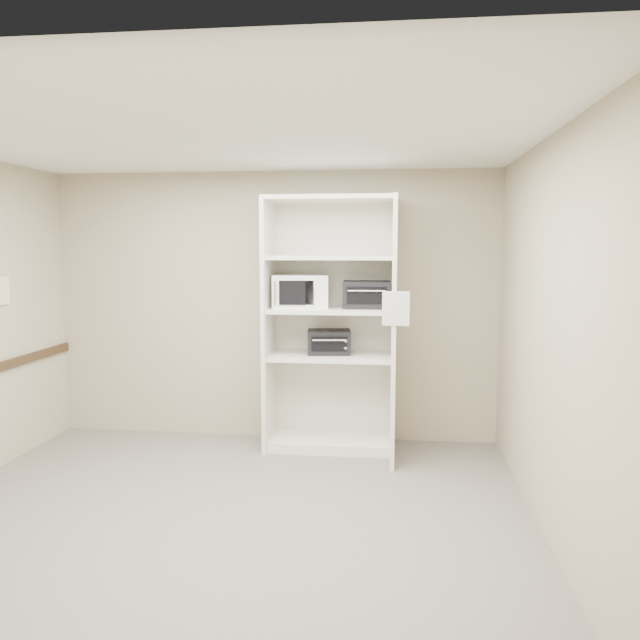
# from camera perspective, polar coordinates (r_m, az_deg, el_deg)

# --- Properties ---
(floor) EXTENTS (4.50, 4.00, 0.01)m
(floor) POSITION_cam_1_polar(r_m,az_deg,el_deg) (4.78, -8.93, -17.42)
(floor) COLOR #645D55
(floor) RESTS_ON ground
(ceiling) EXTENTS (4.50, 4.00, 0.01)m
(ceiling) POSITION_cam_1_polar(r_m,az_deg,el_deg) (4.44, -9.58, 16.36)
(ceiling) COLOR white
(wall_back) EXTENTS (4.50, 0.02, 2.70)m
(wall_back) POSITION_cam_1_polar(r_m,az_deg,el_deg) (6.35, -4.33, 1.25)
(wall_back) COLOR #ABA588
(wall_back) RESTS_ON ground
(wall_front) EXTENTS (4.50, 0.02, 2.70)m
(wall_front) POSITION_cam_1_polar(r_m,az_deg,el_deg) (2.58, -21.50, -7.16)
(wall_front) COLOR #ABA588
(wall_front) RESTS_ON ground
(wall_right) EXTENTS (0.02, 4.00, 2.70)m
(wall_right) POSITION_cam_1_polar(r_m,az_deg,el_deg) (4.37, 20.44, -1.59)
(wall_right) COLOR #ABA588
(wall_right) RESTS_ON ground
(shelving_unit) EXTENTS (1.24, 0.92, 2.42)m
(shelving_unit) POSITION_cam_1_polar(r_m,az_deg,el_deg) (5.99, 1.42, -1.17)
(shelving_unit) COLOR beige
(shelving_unit) RESTS_ON floor
(microwave) EXTENTS (0.56, 0.45, 0.31)m
(microwave) POSITION_cam_1_polar(r_m,az_deg,el_deg) (5.99, -1.76, 2.65)
(microwave) COLOR white
(microwave) RESTS_ON shelving_unit
(toaster_oven_upper) EXTENTS (0.46, 0.35, 0.26)m
(toaster_oven_upper) POSITION_cam_1_polar(r_m,az_deg,el_deg) (5.97, 4.30, 2.34)
(toaster_oven_upper) COLOR black
(toaster_oven_upper) RESTS_ON shelving_unit
(toaster_oven_lower) EXTENTS (0.44, 0.35, 0.23)m
(toaster_oven_lower) POSITION_cam_1_polar(r_m,az_deg,el_deg) (6.05, 0.83, -2.01)
(toaster_oven_lower) COLOR black
(toaster_oven_lower) RESTS_ON shelving_unit
(paper_sign) EXTENTS (0.22, 0.03, 0.29)m
(paper_sign) POSITION_cam_1_polar(r_m,az_deg,el_deg) (5.30, 6.95, 1.04)
(paper_sign) COLOR white
(paper_sign) RESTS_ON shelving_unit
(wall_poster) EXTENTS (0.01, 0.18, 0.25)m
(wall_poster) POSITION_cam_1_polar(r_m,az_deg,el_deg) (6.22, -27.00, 2.40)
(wall_poster) COLOR white
(wall_poster) RESTS_ON wall_left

